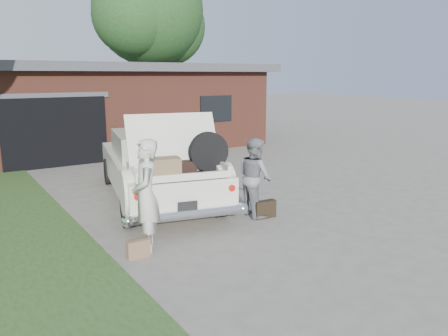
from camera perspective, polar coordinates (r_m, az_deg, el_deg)
ground at (r=8.36m, az=2.29°, el=-8.12°), size 90.00×90.00×0.00m
house at (r=18.72m, az=-16.18°, el=7.90°), size 12.80×7.80×3.30m
tree_right at (r=25.08m, az=-9.67°, el=19.10°), size 6.76×5.88×9.23m
sedan at (r=10.33m, az=-8.72°, el=0.31°), size 3.30×5.79×2.14m
woman_left at (r=7.29m, az=-10.15°, el=-3.59°), size 0.68×0.81×1.88m
woman_right at (r=9.03m, az=4.06°, el=-1.16°), size 0.71×0.87×1.65m
suitcase_left at (r=7.26m, az=-11.13°, el=-10.33°), size 0.38×0.12×0.29m
suitcase_right at (r=9.03m, az=5.35°, el=-5.39°), size 0.48×0.19×0.36m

